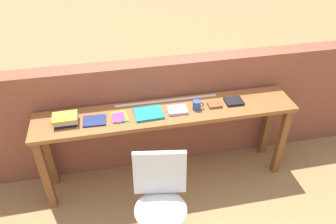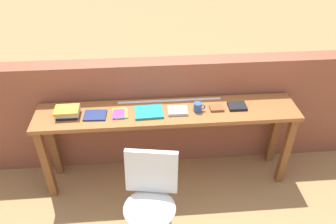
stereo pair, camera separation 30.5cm
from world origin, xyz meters
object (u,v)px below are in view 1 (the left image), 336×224
pamphlet_pile_colourful (120,117)px  book_repair_rightmost (234,101)px  book_stack_leftmost (66,119)px  magazine_cycling (95,121)px  chair_white_moulded (160,197)px  mug (197,105)px  leather_journal_brown (215,105)px  book_open_centre (149,113)px

pamphlet_pile_colourful → book_repair_rightmost: 1.12m
book_stack_leftmost → magazine_cycling: 0.25m
chair_white_moulded → mug: (0.49, 0.68, 0.40)m
mug → book_repair_rightmost: (0.39, 0.03, -0.03)m
pamphlet_pile_colourful → mug: mug is taller
mug → book_stack_leftmost: bearing=178.9°
book_stack_leftmost → leather_journal_brown: 1.39m
leather_journal_brown → pamphlet_pile_colourful: bearing=-179.8°
book_repair_rightmost → book_stack_leftmost: bearing=-179.0°
chair_white_moulded → book_repair_rightmost: size_ratio=5.20×
leather_journal_brown → magazine_cycling: bearing=-179.1°
book_stack_leftmost → magazine_cycling: bearing=-5.8°
magazine_cycling → leather_journal_brown: 1.14m
chair_white_moulded → pamphlet_pile_colourful: size_ratio=4.52×
chair_white_moulded → magazine_cycling: magazine_cycling is taller
chair_white_moulded → book_stack_leftmost: (-0.72, 0.71, 0.39)m
book_stack_leftmost → pamphlet_pile_colourful: book_stack_leftmost is taller
book_stack_leftmost → book_open_centre: bearing=-1.3°
book_stack_leftmost → book_repair_rightmost: size_ratio=1.30×
magazine_cycling → pamphlet_pile_colourful: (0.23, 0.01, -0.00)m
book_open_centre → book_repair_rightmost: 0.85m
leather_journal_brown → book_stack_leftmost: bearing=179.7°
mug → book_open_centre: bearing=179.2°
book_stack_leftmost → book_repair_rightmost: bearing=0.3°
magazine_cycling → book_repair_rightmost: 1.35m
chair_white_moulded → leather_journal_brown: leather_journal_brown is taller
magazine_cycling → mug: 0.96m
magazine_cycling → leather_journal_brown: leather_journal_brown is taller
chair_white_moulded → pamphlet_pile_colourful: bearing=109.4°
mug → book_repair_rightmost: bearing=4.8°
pamphlet_pile_colourful → chair_white_moulded: bearing=-70.6°
leather_journal_brown → book_open_centre: bearing=-179.2°
magazine_cycling → book_repair_rightmost: bearing=3.9°
magazine_cycling → book_repair_rightmost: book_repair_rightmost is taller
magazine_cycling → book_stack_leftmost: bearing=176.7°
mug → chair_white_moulded: bearing=-125.4°
pamphlet_pile_colourful → magazine_cycling: bearing=-176.3°
pamphlet_pile_colourful → mug: bearing=-1.0°
mug → magazine_cycling: bearing=-179.9°
chair_white_moulded → book_repair_rightmost: book_repair_rightmost is taller
book_open_centre → book_stack_leftmost: bearing=176.2°
book_stack_leftmost → magazine_cycling: size_ratio=1.09×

